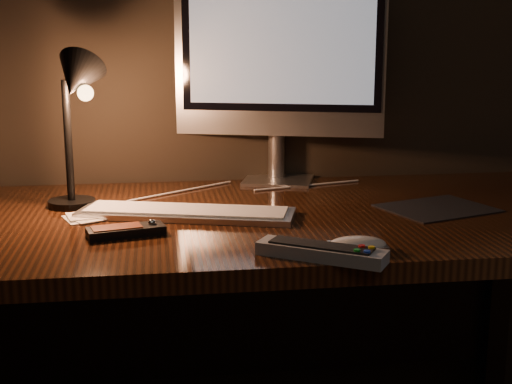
{
  "coord_description": "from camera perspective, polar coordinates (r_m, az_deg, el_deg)",
  "views": [
    {
      "loc": [
        -0.21,
        0.36,
        1.13
      ],
      "look_at": [
        -0.01,
        1.73,
        0.83
      ],
      "focal_mm": 50.0,
      "sensor_mm": 36.0,
      "label": 1
    }
  ],
  "objects": [
    {
      "name": "desk_lamp",
      "position": [
        1.61,
        -14.24,
        7.06
      ],
      "size": [
        0.16,
        0.18,
        0.36
      ],
      "rotation": [
        0.0,
        0.0,
        0.08
      ],
      "color": "black",
      "rests_on": "desk"
    },
    {
      "name": "desk",
      "position": [
        1.66,
        -0.46,
        -5.45
      ],
      "size": [
        1.6,
        0.75,
        0.75
      ],
      "color": "#3A1C0D",
      "rests_on": "ground"
    },
    {
      "name": "tv_remote",
      "position": [
        1.25,
        5.24,
        -4.77
      ],
      "size": [
        0.22,
        0.17,
        0.03
      ],
      "rotation": [
        0.0,
        0.0,
        -0.58
      ],
      "color": "gray",
      "rests_on": "desk"
    },
    {
      "name": "cable",
      "position": [
        1.79,
        -0.76,
        0.24
      ],
      "size": [
        0.58,
        0.26,
        0.01
      ],
      "primitive_type": "cylinder",
      "rotation": [
        0.0,
        1.57,
        0.42
      ],
      "color": "white",
      "rests_on": "desk"
    },
    {
      "name": "monitor",
      "position": [
        1.85,
        1.88,
        11.05
      ],
      "size": [
        0.53,
        0.2,
        0.57
      ],
      "rotation": [
        0.0,
        0.0,
        -0.3
      ],
      "color": "silver",
      "rests_on": "desk"
    },
    {
      "name": "media_remote",
      "position": [
        1.41,
        -10.37,
        -3.05
      ],
      "size": [
        0.16,
        0.09,
        0.03
      ],
      "rotation": [
        0.0,
        0.0,
        0.24
      ],
      "color": "black",
      "rests_on": "desk"
    },
    {
      "name": "papers",
      "position": [
        1.56,
        -12.7,
        -1.89
      ],
      "size": [
        0.15,
        0.12,
        0.01
      ],
      "primitive_type": "cube",
      "rotation": [
        0.0,
        0.0,
        0.36
      ],
      "color": "white",
      "rests_on": "desk"
    },
    {
      "name": "mouse",
      "position": [
        1.3,
        8.12,
        -4.33
      ],
      "size": [
        0.11,
        0.06,
        0.02
      ],
      "primitive_type": "ellipsoid",
      "rotation": [
        0.0,
        0.0,
        -0.1
      ],
      "color": "white",
      "rests_on": "desk"
    },
    {
      "name": "mousepad",
      "position": [
        1.65,
        14.3,
        -1.26
      ],
      "size": [
        0.28,
        0.25,
        0.0
      ],
      "primitive_type": "cube",
      "rotation": [
        0.0,
        0.0,
        0.33
      ],
      "color": "black",
      "rests_on": "desk"
    },
    {
      "name": "keyboard",
      "position": [
        1.54,
        -5.61,
        -1.63
      ],
      "size": [
        0.48,
        0.25,
        0.02
      ],
      "primitive_type": "cube",
      "rotation": [
        0.0,
        0.0,
        -0.28
      ],
      "color": "silver",
      "rests_on": "desk"
    }
  ]
}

